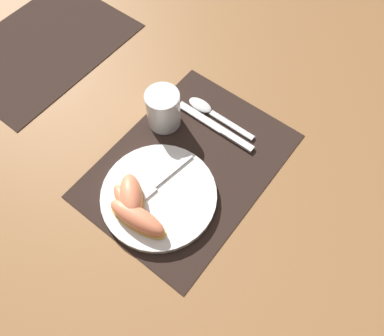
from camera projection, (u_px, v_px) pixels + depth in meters
ground_plane at (188, 165)px, 0.85m from camera, size 3.00×3.00×0.00m
placemat at (188, 165)px, 0.85m from camera, size 0.46×0.34×0.00m
placemat_far at (43, 45)px, 1.03m from camera, size 0.46×0.34×0.00m
plate at (159, 196)px, 0.80m from camera, size 0.25×0.25×0.02m
juice_glass at (163, 111)px, 0.87m from camera, size 0.08×0.08×0.10m
knife at (217, 127)px, 0.89m from camera, size 0.02×0.22×0.01m
spoon at (208, 110)px, 0.92m from camera, size 0.03×0.19×0.01m
fork at (156, 184)px, 0.81m from camera, size 0.18×0.05×0.00m
citrus_wedge_0 at (131, 197)px, 0.77m from camera, size 0.11×0.11×0.04m
citrus_wedge_1 at (130, 208)px, 0.76m from camera, size 0.08×0.13×0.04m
citrus_wedge_2 at (137, 218)px, 0.75m from camera, size 0.06×0.14×0.04m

